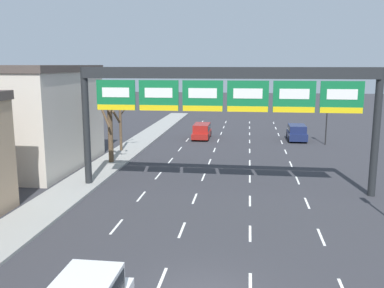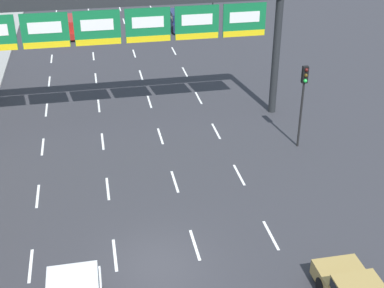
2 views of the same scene
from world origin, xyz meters
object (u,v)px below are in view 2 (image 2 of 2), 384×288
at_px(suv_red, 69,26).
at_px(suv_navy, 180,19).
at_px(sign_gantry, 122,20).
at_px(traffic_light_mid_block, 303,90).

distance_m(suv_red, suv_navy, 10.12).
relative_size(sign_gantry, suv_red, 4.16).
relative_size(sign_gantry, traffic_light_mid_block, 3.97).
bearing_deg(suv_navy, sign_gantry, -108.85).
xyz_separation_m(suv_red, traffic_light_mid_block, (12.51, -23.86, 2.44)).
xyz_separation_m(suv_navy, traffic_light_mid_block, (2.39, -23.92, 2.41)).
bearing_deg(sign_gantry, traffic_light_mid_block, -27.25).
bearing_deg(suv_red, sign_gantry, -79.59).
bearing_deg(suv_red, traffic_light_mid_block, -62.33).
xyz_separation_m(sign_gantry, traffic_light_mid_block, (8.98, -4.62, -3.00)).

